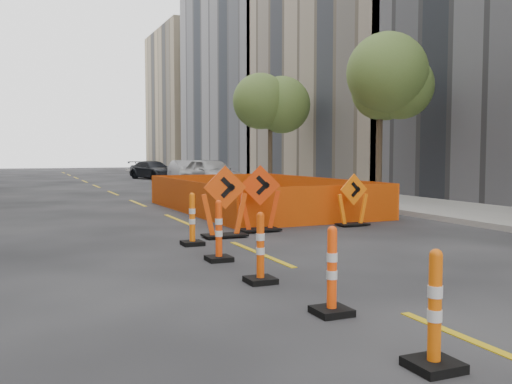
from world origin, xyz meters
name	(u,v)px	position (x,y,z in m)	size (l,w,h in m)	color
ground_plane	(381,304)	(0.00, 0.00, 0.00)	(140.00, 140.00, 0.00)	black
sidewalk_right	(391,202)	(9.00, 12.00, 0.07)	(4.00, 90.00, 0.15)	gray
bld_right_c	(384,72)	(17.00, 23.80, 7.00)	(12.00, 16.00, 14.00)	gray
bld_right_d	(274,61)	(17.00, 40.20, 10.00)	(12.00, 18.00, 20.00)	gray
bld_right_e	(208,101)	(17.00, 58.60, 8.00)	(12.00, 14.00, 16.00)	tan
tree_r_b	(380,85)	(8.40, 12.00, 4.53)	(2.80, 2.80, 5.95)	#382B1E
tree_r_c	(270,105)	(8.40, 22.00, 4.53)	(2.80, 2.80, 5.95)	#382B1E
channelizer_2	(435,310)	(-0.90, -2.09, 0.56)	(0.44, 0.44, 1.12)	#D65709
channelizer_3	(332,271)	(-0.86, -0.19, 0.55)	(0.43, 0.43, 1.09)	#FF460A
channelizer_4	(260,248)	(-0.98, 1.71, 0.54)	(0.43, 0.43, 1.09)	#D94609
channelizer_5	(219,231)	(-0.98, 3.61, 0.56)	(0.44, 0.44, 1.12)	#F03F0A
channelizer_6	(192,219)	(-0.92, 5.51, 0.56)	(0.44, 0.44, 1.13)	orange
chevron_sign_left	(224,202)	(0.09, 6.29, 0.84)	(1.12, 0.67, 1.67)	#DC4109
chevron_sign_center	(260,199)	(1.23, 6.85, 0.83)	(1.11, 0.67, 1.67)	red
chevron_sign_right	(353,200)	(3.99, 6.90, 0.71)	(0.94, 0.57, 1.41)	orange
safety_fence	(257,195)	(3.24, 11.70, 0.54)	(5.07, 8.63, 1.08)	#D5440B
parked_car_near	(210,173)	(5.75, 24.29, 0.84)	(1.98, 4.92, 1.68)	#B0B0B2
parked_car_mid	(187,172)	(5.90, 29.57, 0.73)	(1.55, 4.43, 1.46)	gray
parked_car_far	(153,170)	(5.09, 35.67, 0.67)	(1.88, 4.63, 1.34)	black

